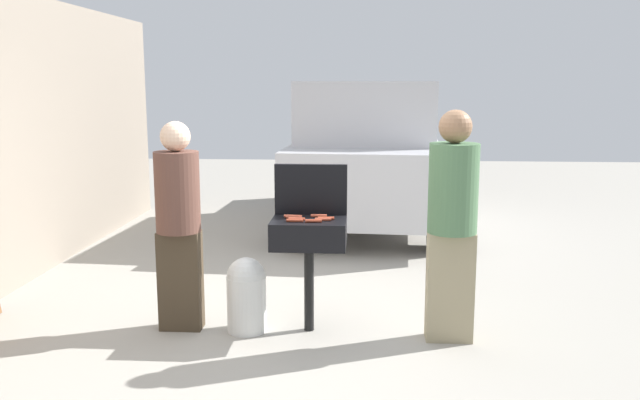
# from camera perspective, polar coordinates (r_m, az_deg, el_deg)

# --- Properties ---
(ground_plane) EXTENTS (24.00, 24.00, 0.00)m
(ground_plane) POSITION_cam_1_polar(r_m,az_deg,el_deg) (5.74, -1.87, -10.53)
(ground_plane) COLOR #9E998E
(house_wall_side) EXTENTS (0.24, 8.00, 2.90)m
(house_wall_side) POSITION_cam_1_polar(r_m,az_deg,el_deg) (7.28, -25.25, 4.62)
(house_wall_side) COLOR gray
(house_wall_side) RESTS_ON ground
(bbq_grill) EXTENTS (0.60, 0.44, 0.93)m
(bbq_grill) POSITION_cam_1_polar(r_m,az_deg,el_deg) (5.39, -0.95, -3.18)
(bbq_grill) COLOR black
(bbq_grill) RESTS_ON ground
(grill_lid_open) EXTENTS (0.60, 0.05, 0.42)m
(grill_lid_open) POSITION_cam_1_polar(r_m,az_deg,el_deg) (5.54, -0.78, 0.90)
(grill_lid_open) COLOR black
(grill_lid_open) RESTS_ON bbq_grill
(hot_dog_0) EXTENTS (0.13, 0.03, 0.03)m
(hot_dog_0) POSITION_cam_1_polar(r_m,az_deg,el_deg) (5.45, -0.10, -1.35)
(hot_dog_0) COLOR #B74C33
(hot_dog_0) RESTS_ON bbq_grill
(hot_dog_1) EXTENTS (0.13, 0.03, 0.03)m
(hot_dog_1) POSITION_cam_1_polar(r_m,az_deg,el_deg) (5.27, -2.13, -1.75)
(hot_dog_1) COLOR #AD4228
(hot_dog_1) RESTS_ON bbq_grill
(hot_dog_2) EXTENTS (0.13, 0.03, 0.03)m
(hot_dog_2) POSITION_cam_1_polar(r_m,az_deg,el_deg) (5.32, -2.00, -1.63)
(hot_dog_2) COLOR #B74C33
(hot_dog_2) RESTS_ON bbq_grill
(hot_dog_3) EXTENTS (0.13, 0.04, 0.03)m
(hot_dog_3) POSITION_cam_1_polar(r_m,az_deg,el_deg) (5.25, -0.55, -1.79)
(hot_dog_3) COLOR #AD4228
(hot_dog_3) RESTS_ON bbq_grill
(hot_dog_4) EXTENTS (0.13, 0.03, 0.03)m
(hot_dog_4) POSITION_cam_1_polar(r_m,az_deg,el_deg) (5.31, 0.27, -1.66)
(hot_dog_4) COLOR #B74C33
(hot_dog_4) RESTS_ON bbq_grill
(hot_dog_5) EXTENTS (0.13, 0.04, 0.03)m
(hot_dog_5) POSITION_cam_1_polar(r_m,az_deg,el_deg) (5.41, -2.23, -1.45)
(hot_dog_5) COLOR #B74C33
(hot_dog_5) RESTS_ON bbq_grill
(hot_dog_6) EXTENTS (0.13, 0.04, 0.03)m
(hot_dog_6) POSITION_cam_1_polar(r_m,az_deg,el_deg) (5.44, -2.40, -1.39)
(hot_dog_6) COLOR #C6593D
(hot_dog_6) RESTS_ON bbq_grill
(hot_dog_7) EXTENTS (0.13, 0.03, 0.03)m
(hot_dog_7) POSITION_cam_1_polar(r_m,az_deg,el_deg) (5.35, 0.52, -1.56)
(hot_dog_7) COLOR #AD4228
(hot_dog_7) RESTS_ON bbq_grill
(propane_tank) EXTENTS (0.32, 0.32, 0.62)m
(propane_tank) POSITION_cam_1_polar(r_m,az_deg,el_deg) (5.53, -6.28, -7.88)
(propane_tank) COLOR silver
(propane_tank) RESTS_ON ground
(person_left) EXTENTS (0.36, 0.36, 1.71)m
(person_left) POSITION_cam_1_polar(r_m,az_deg,el_deg) (5.52, -11.96, -1.55)
(person_left) COLOR #3F3323
(person_left) RESTS_ON ground
(person_right) EXTENTS (0.38, 0.38, 1.81)m
(person_right) POSITION_cam_1_polar(r_m,az_deg,el_deg) (5.25, 11.18, -1.50)
(person_right) COLOR gray
(person_right) RESTS_ON ground
(parked_minivan) EXTENTS (2.25, 4.51, 2.02)m
(parked_minivan) POSITION_cam_1_polar(r_m,az_deg,el_deg) (9.59, 4.22, 4.08)
(parked_minivan) COLOR #B7B7BC
(parked_minivan) RESTS_ON ground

